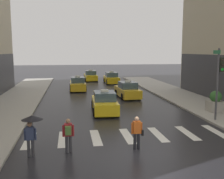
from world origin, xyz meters
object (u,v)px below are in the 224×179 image
taxi_fifth (91,76)px  pedestrian_with_umbrella (31,125)px  pedestrian_with_backpack (68,133)px  traffic_light_pole (219,74)px  pedestrian_with_handbag (137,131)px  planter_near_corner (215,102)px  taxi_third (78,84)px  taxi_fourth (111,78)px  taxi_second (127,90)px  taxi_lead (104,103)px

taxi_fifth → pedestrian_with_umbrella: (-4.97, -30.95, 0.79)m
pedestrian_with_backpack → traffic_light_pole: bearing=22.6°
taxi_fifth → pedestrian_with_handbag: 30.76m
taxi_fifth → pedestrian_with_umbrella: 31.36m
planter_near_corner → taxi_fifth: bearing=107.9°
taxi_third → taxi_fifth: size_ratio=0.99×
taxi_third → pedestrian_with_umbrella: size_ratio=2.35×
taxi_fourth → pedestrian_with_handbag: bearing=-96.0°
traffic_light_pole → taxi_second: (-3.97, 10.40, -2.53)m
traffic_light_pole → planter_near_corner: 3.60m
taxi_lead → planter_near_corner: 8.57m
taxi_fifth → pedestrian_with_backpack: size_ratio=2.79×
taxi_second → traffic_light_pole: bearing=-69.1°
taxi_fourth → taxi_second: bearing=-90.9°
taxi_lead → taxi_fourth: size_ratio=1.01×
taxi_second → pedestrian_with_handbag: bearing=-100.3°
traffic_light_pole → planter_near_corner: (1.24, 2.40, -2.38)m
taxi_second → planter_near_corner: bearing=-57.0°
traffic_light_pole → planter_near_corner: bearing=62.7°
pedestrian_with_backpack → pedestrian_with_handbag: same height
taxi_lead → taxi_fifth: size_ratio=1.00×
taxi_fourth → pedestrian_with_backpack: (-6.14, -26.81, 0.25)m
taxi_second → pedestrian_with_umbrella: (-7.57, -14.78, 0.79)m
traffic_light_pole → taxi_lead: 8.64m
pedestrian_with_umbrella → pedestrian_with_backpack: (1.62, 0.25, -0.54)m
taxi_lead → pedestrian_with_backpack: bearing=-108.5°
taxi_lead → taxi_second: bearing=63.1°
taxi_lead → pedestrian_with_umbrella: pedestrian_with_umbrella is taller
traffic_light_pole → planter_near_corner: traffic_light_pole is taller
pedestrian_with_handbag → taxi_lead: bearing=93.7°
taxi_fourth → pedestrian_with_handbag: 27.02m
taxi_second → taxi_fifth: (-2.60, 16.18, 0.00)m
pedestrian_with_backpack → planter_near_corner: (11.15, 6.52, -0.10)m
taxi_third → pedestrian_with_handbag: taxi_third is taller
taxi_fourth → taxi_fifth: 4.79m
taxi_second → pedestrian_with_handbag: size_ratio=2.80×
traffic_light_pole → pedestrian_with_umbrella: traffic_light_pole is taller
taxi_lead → taxi_second: 7.04m
taxi_lead → taxi_third: same height
taxi_lead → pedestrian_with_umbrella: (-4.38, -8.50, 0.79)m
pedestrian_with_backpack → pedestrian_with_umbrella: bearing=-171.1°
pedestrian_with_handbag → traffic_light_pole: bearing=32.3°
pedestrian_with_umbrella → taxi_third: bearing=82.7°
planter_near_corner → pedestrian_with_backpack: bearing=-149.7°
taxi_lead → taxi_third: 12.23m
taxi_second → pedestrian_with_umbrella: bearing=-117.1°
taxi_third → planter_near_corner: (10.14, -13.84, 0.15)m
traffic_light_pole → taxi_lead: bearing=150.0°
taxi_second → pedestrian_with_umbrella: 16.62m
planter_near_corner → pedestrian_with_umbrella: bearing=-152.1°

